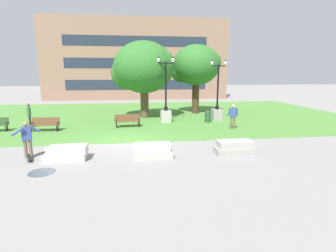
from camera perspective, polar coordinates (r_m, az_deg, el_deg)
The scene contains 18 objects.
ground_plane at distance 14.74m, azimuth -9.37°, elevation -3.73°, with size 140.00×140.00×0.00m, color gray.
grass_lawn at distance 24.53m, azimuth -8.68°, elevation 2.37°, with size 40.00×20.00×0.02m, color #4C8438.
concrete_block_center at distance 12.59m, azimuth -21.20°, elevation -5.55°, with size 1.84×0.90×0.64m.
concrete_block_left at distance 12.15m, azimuth -3.40°, elevation -5.39°, with size 1.80×0.90×0.64m.
concrete_block_right at distance 13.04m, azimuth 14.19°, elevation -4.54°, with size 1.80×0.90×0.64m.
person_skateboarder at distance 13.40m, azimuth -28.35°, elevation -2.21°, with size 1.03×0.85×1.71m.
skateboard at distance 13.34m, azimuth -27.79°, elevation -6.17°, with size 0.50×1.03×0.14m.
puddle at distance 11.53m, azimuth -25.75°, elevation -9.07°, with size 1.04×1.04×0.01m, color #47515B.
park_bench_near_left at distance 19.23m, azimuth -25.17°, elevation 0.52°, with size 1.82×0.59×0.90m.
park_bench_near_right at distance 19.00m, azimuth -8.82°, elevation 1.35°, with size 1.85×0.73×0.90m.
lamp_post_left at distance 20.72m, azimuth -0.47°, elevation 3.74°, with size 1.32×0.80×5.05m.
lamp_post_right at distance 21.78m, azimuth 10.63°, elevation 3.83°, with size 1.32×0.80×4.86m.
tree_near_right at distance 22.74m, azimuth -5.43°, elevation 12.43°, with size 5.36×5.11×6.46m.
tree_far_right at distance 25.26m, azimuth 6.02°, elevation 12.89°, with size 4.62×4.40×6.42m.
trash_bin at distance 20.85m, azimuth 8.66°, elevation 2.15°, with size 0.49×0.49×0.96m.
person_bystander_near_lawn at distance 18.53m, azimuth 13.96°, elevation 2.29°, with size 0.61×0.38×1.71m.
person_bystander_far_lawn at distance 21.02m, azimuth -27.97°, elevation 2.34°, with size 0.36×0.64×1.71m.
building_facade_distant at distance 38.78m, azimuth -6.75°, elevation 14.21°, with size 26.62×1.03×11.52m.
Camera 1 is at (0.54, -14.23, 3.81)m, focal length 28.00 mm.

